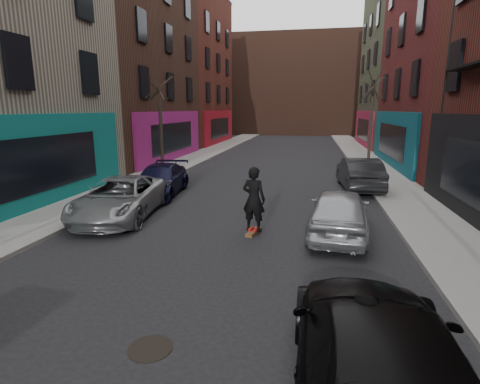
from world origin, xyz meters
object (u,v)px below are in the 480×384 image
at_px(skateboarder, 254,199).
at_px(manhole, 150,348).
at_px(skateboard, 254,232).
at_px(pedestrian, 359,351).
at_px(parked_left_far, 120,198).
at_px(tree_right_far, 372,111).
at_px(parked_right_mid, 379,366).
at_px(parked_right_end, 359,173).
at_px(tree_left_far, 160,114).
at_px(parked_right_far, 339,211).
at_px(parked_left_end, 160,180).

height_order(skateboarder, manhole, skateboarder).
height_order(skateboard, pedestrian, pedestrian).
relative_size(parked_left_far, pedestrian, 3.30).
xyz_separation_m(skateboard, pedestrian, (2.28, -6.33, 0.71)).
bearing_deg(skateboard, tree_right_far, 84.71).
height_order(parked_right_mid, parked_right_end, parked_right_mid).
bearing_deg(manhole, tree_left_far, 111.44).
xyz_separation_m(parked_left_far, pedestrian, (7.06, -7.24, 0.07)).
distance_m(parked_left_far, parked_right_far, 7.27).
height_order(skateboard, manhole, skateboard).
distance_m(parked_right_mid, skateboard, 7.04).
height_order(parked_right_far, pedestrian, pedestrian).
height_order(tree_left_far, skateboard, tree_left_far).
height_order(parked_left_far, parked_right_end, parked_right_end).
xyz_separation_m(parked_right_mid, parked_right_end, (1.38, 13.85, -0.00)).
xyz_separation_m(parked_left_far, parked_left_end, (-0.03, 3.54, -0.04)).
xyz_separation_m(tree_left_far, parked_left_end, (2.11, -5.48, -2.73)).
bearing_deg(pedestrian, parked_left_far, -73.02).
bearing_deg(skateboarder, parked_right_mid, 124.42).
relative_size(parked_left_far, parked_right_far, 1.17).
distance_m(tree_left_far, parked_right_mid, 19.16).
bearing_deg(tree_left_far, skateboard, -55.14).
height_order(tree_right_far, parked_right_far, tree_right_far).
xyz_separation_m(tree_right_far, parked_left_far, (-10.26, -15.02, -2.85)).
bearing_deg(manhole, skateboard, 82.54).
bearing_deg(pedestrian, tree_left_far, -87.79).
xyz_separation_m(parked_right_mid, skateboard, (-2.48, 6.55, -0.69)).
xyz_separation_m(parked_left_end, manhole, (4.05, -10.22, -0.64)).
xyz_separation_m(tree_left_far, parked_right_end, (10.78, -2.64, -2.64)).
height_order(parked_left_end, parked_right_far, parked_right_far).
bearing_deg(pedestrian, tree_right_far, -125.47).
bearing_deg(parked_right_end, parked_right_mid, 80.64).
xyz_separation_m(parked_left_far, parked_right_end, (8.63, 6.38, 0.05)).
relative_size(parked_left_end, parked_right_mid, 0.87).
xyz_separation_m(parked_right_far, manhole, (-3.24, -6.16, -0.71)).
height_order(parked_right_far, parked_right_end, parked_right_end).
relative_size(tree_right_far, parked_right_end, 1.52).
bearing_deg(parked_right_mid, parked_right_far, -89.48).
bearing_deg(parked_right_mid, tree_right_far, -97.08).
xyz_separation_m(parked_right_end, manhole, (-4.61, -13.07, -0.73)).
bearing_deg(skateboard, parked_right_end, 75.84).
distance_m(tree_right_far, parked_left_end, 15.68).
height_order(parked_left_end, skateboard, parked_left_end).
relative_size(parked_right_mid, manhole, 7.30).
bearing_deg(tree_left_far, parked_left_far, -76.63).
distance_m(parked_right_end, pedestrian, 13.71).
xyz_separation_m(tree_right_far, parked_right_mid, (-3.00, -22.48, -2.79)).
bearing_deg(skateboard, parked_right_far, 22.59).
bearing_deg(parked_left_end, pedestrian, -62.26).
xyz_separation_m(tree_right_far, parked_right_far, (-3.00, -15.55, -2.81)).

